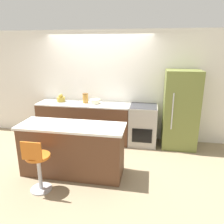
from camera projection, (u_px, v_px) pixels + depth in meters
The scene contains 10 objects.
ground_plane at pixel (94, 146), 5.10m from camera, with size 14.00×14.00×0.00m, color #998466.
wall_back at pixel (100, 86), 5.37m from camera, with size 8.00×0.06×2.60m.
back_counter at pixel (84, 122), 5.34m from camera, with size 2.21×0.63×0.93m.
kitchen_island at pixel (73, 149), 3.88m from camera, with size 1.86×0.65×0.92m.
oven_range at pixel (143, 125), 5.09m from camera, with size 0.63×0.64×0.93m.
refrigerator at pixel (180, 110), 4.84m from camera, with size 0.74×0.65×1.75m.
stool_chair at pixel (38, 166), 3.37m from camera, with size 0.38×0.38×0.90m.
kettle at pixel (61, 99), 5.32m from camera, with size 0.20×0.20×0.20m.
mixing_bowl at pixel (95, 101), 5.18m from camera, with size 0.25×0.25×0.09m.
canister_jar at pixel (85, 98), 5.20m from camera, with size 0.14×0.14×0.23m.
Camera 1 is at (1.24, -4.51, 2.21)m, focal length 35.00 mm.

